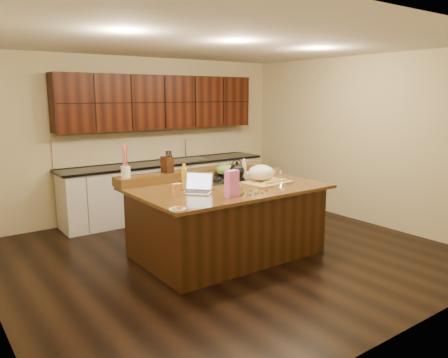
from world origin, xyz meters
TOP-DOWN VIEW (x-y plane):
  - room at (0.00, 0.00)m, footprint 5.52×5.02m
  - island at (0.00, 0.00)m, footprint 2.40×1.60m
  - back_ledge at (0.00, 0.70)m, footprint 2.40×0.30m
  - cooktop at (0.00, 0.30)m, footprint 0.92×0.52m
  - back_counter at (0.30, 2.23)m, footprint 3.70×0.66m
  - kettle at (0.30, 0.17)m, footprint 0.26×0.26m
  - green_bowl at (0.30, 0.43)m, footprint 0.36×0.36m
  - laptop at (-0.51, -0.12)m, footprint 0.42×0.43m
  - oil_bottle at (-0.55, 0.13)m, footprint 0.07×0.07m
  - vinegar_bottle at (0.40, 0.14)m, footprint 0.08×0.08m
  - wooden_tray at (0.50, -0.13)m, footprint 0.64×0.51m
  - ramekin_a at (0.69, -0.04)m, footprint 0.13×0.13m
  - ramekin_b at (1.15, 0.26)m, footprint 0.12×0.12m
  - ramekin_c at (0.71, 0.44)m, footprint 0.10×0.10m
  - strainer_bowl at (1.08, 0.32)m, footprint 0.31×0.31m
  - kitchen_timer at (0.53, -0.47)m, footprint 0.09×0.09m
  - pink_bag at (-0.31, -0.53)m, footprint 0.18×0.11m
  - candy_plate at (-1.11, -0.68)m, footprint 0.24×0.24m
  - package_box at (-0.81, -0.15)m, footprint 0.11×0.08m
  - utensil_crock at (-1.07, 0.70)m, footprint 0.12×0.12m
  - knife_block at (-0.47, 0.70)m, footprint 0.12×0.18m
  - gumdrop_0 at (-0.25, -0.40)m, footprint 0.02×0.02m
  - gumdrop_1 at (-0.20, -0.55)m, footprint 0.02×0.02m
  - gumdrop_2 at (0.23, -0.43)m, footprint 0.02×0.02m
  - gumdrop_3 at (-0.10, -0.62)m, footprint 0.02×0.02m
  - gumdrop_4 at (-0.20, -0.49)m, footprint 0.02×0.02m
  - gumdrop_5 at (-0.00, -0.60)m, footprint 0.02×0.02m
  - gumdrop_6 at (0.06, -0.44)m, footprint 0.02×0.02m
  - gumdrop_7 at (-0.09, -0.48)m, footprint 0.02×0.02m
  - gumdrop_8 at (-0.18, -0.47)m, footprint 0.02×0.02m
  - gumdrop_9 at (0.16, -0.46)m, footprint 0.02×0.02m
  - gumdrop_10 at (0.08, -0.62)m, footprint 0.02×0.02m
  - gumdrop_11 at (0.07, -0.57)m, footprint 0.02×0.02m
  - gumdrop_12 at (-0.19, -0.56)m, footprint 0.02×0.02m
  - gumdrop_13 at (-0.16, -0.54)m, footprint 0.02×0.02m
  - gumdrop_14 at (0.19, -0.57)m, footprint 0.02×0.02m

SIDE VIEW (x-z plane):
  - island at x=0.00m, z-range 0.00..0.92m
  - candy_plate at x=-1.11m, z-range 0.92..0.93m
  - gumdrop_0 at x=-0.25m, z-range 0.92..0.94m
  - gumdrop_1 at x=-0.20m, z-range 0.92..0.94m
  - gumdrop_2 at x=0.23m, z-range 0.92..0.94m
  - gumdrop_3 at x=-0.10m, z-range 0.92..0.94m
  - gumdrop_4 at x=-0.20m, z-range 0.92..0.94m
  - gumdrop_5 at x=0.00m, z-range 0.92..0.94m
  - gumdrop_6 at x=0.06m, z-range 0.92..0.94m
  - gumdrop_7 at x=-0.09m, z-range 0.92..0.94m
  - gumdrop_8 at x=-0.18m, z-range 0.92..0.94m
  - gumdrop_9 at x=0.16m, z-range 0.92..0.94m
  - gumdrop_10 at x=0.08m, z-range 0.92..0.94m
  - gumdrop_11 at x=0.07m, z-range 0.92..0.94m
  - gumdrop_12 at x=-0.19m, z-range 0.92..0.94m
  - gumdrop_13 at x=-0.16m, z-range 0.92..0.94m
  - gumdrop_14 at x=0.19m, z-range 0.92..0.94m
  - cooktop at x=0.00m, z-range 0.91..0.96m
  - ramekin_a at x=0.69m, z-range 0.92..0.96m
  - ramekin_b at x=1.15m, z-range 0.92..0.96m
  - ramekin_c at x=0.71m, z-range 0.92..0.96m
  - kitchen_timer at x=0.53m, z-range 0.92..0.99m
  - strainer_bowl at x=1.08m, z-range 0.92..1.01m
  - back_ledge at x=0.00m, z-range 0.92..1.04m
  - back_counter at x=0.30m, z-range -0.22..2.18m
  - laptop at x=-0.51m, z-range 0.87..1.10m
  - package_box at x=-0.81m, z-range 0.92..1.07m
  - wooden_tray at x=0.50m, z-range 0.91..1.15m
  - green_bowl at x=0.30m, z-range 0.97..1.12m
  - vinegar_bottle at x=0.40m, z-range 0.92..1.17m
  - oil_bottle at x=-0.55m, z-range 0.92..1.19m
  - kettle at x=0.30m, z-range 0.97..1.15m
  - pink_bag at x=-0.31m, z-range 0.92..1.22m
  - utensil_crock at x=-1.07m, z-range 1.04..1.18m
  - knife_block at x=-0.47m, z-range 1.04..1.26m
  - room at x=0.00m, z-range -0.01..2.71m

